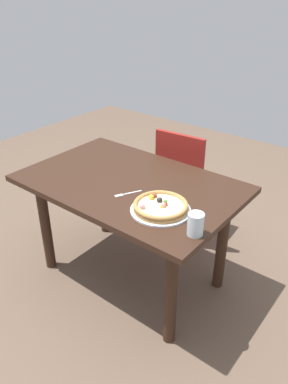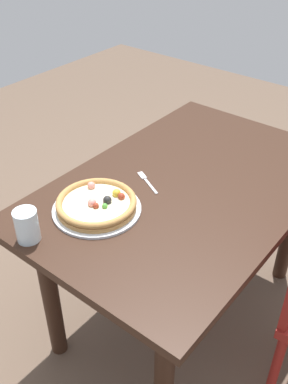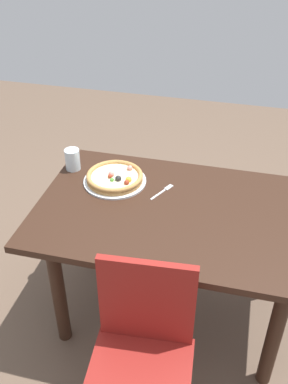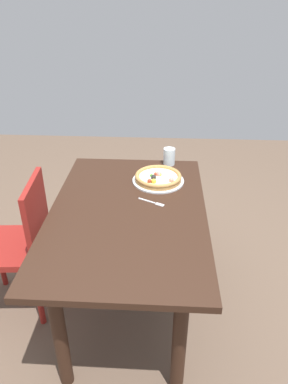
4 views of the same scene
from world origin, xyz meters
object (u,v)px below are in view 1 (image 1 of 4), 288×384
Objects in this scene: plate at (161,210)px; pizza at (160,206)px; dining_table at (130,197)px; fork at (126,194)px; chair_near at (185,179)px; drinking_glass at (196,224)px.

pizza is at bearing -8.76° from plate.
dining_table is 0.20m from fork.
chair_near is at bearing -66.83° from pizza.
pizza reaches higher than dining_table.
drinking_glass is at bearing 159.38° from dining_table.
fork is at bearing -4.82° from pizza.
fork is at bearing -9.97° from drinking_glass.
plate reaches higher than dining_table.
plate is 0.03m from pizza.
dining_table is 0.67m from drinking_glass.
drinking_glass is (-0.26, 0.07, 0.03)m from pizza.
drinking_glass reaches higher than dining_table.
pizza reaches higher than fork.
chair_near is 0.91m from plate.
fork reaches higher than dining_table.
fork is at bearing -4.83° from plate.
plate is (-0.34, 0.80, 0.25)m from chair_near.
drinking_glass reaches higher than fork.
pizza is at bearing 112.51° from fork.
dining_table is at bearing -20.62° from drinking_glass.
chair_near is at bearing -55.45° from drinking_glass.
fork is (0.26, -0.02, -0.00)m from plate.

